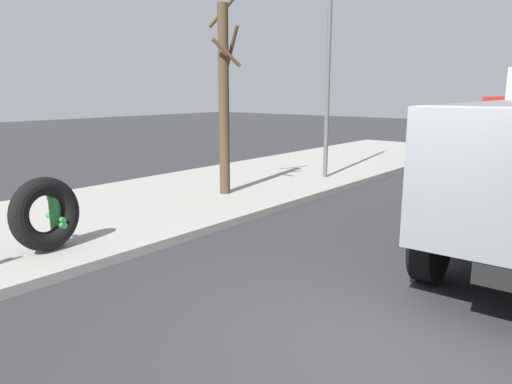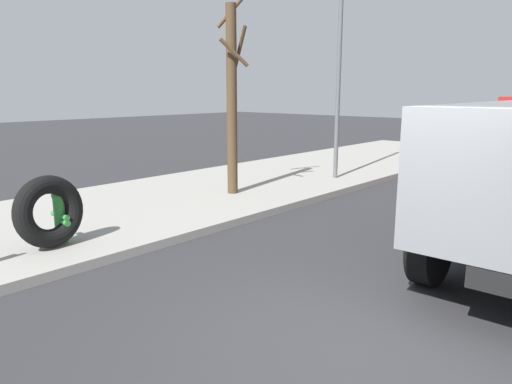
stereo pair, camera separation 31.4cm
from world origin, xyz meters
The scene contains 6 objects.
ground_plane centered at (0.00, 0.00, 0.00)m, with size 80.00×80.00×0.00m, color #2D2D30.
sidewalk_curb centered at (0.00, 6.50, 0.07)m, with size 36.00×5.00×0.15m, color #99968E.
fire_hydrant centered at (-0.68, 5.09, 0.63)m, with size 0.22×0.49×0.89m.
loose_tire centered at (-0.90, 4.98, 0.73)m, with size 1.14×1.14×0.29m, color black.
bare_tree centered at (3.95, 5.73, 2.42)m, with size 0.96×0.97×4.58m.
street_light_pole centered at (7.36, 5.01, 3.53)m, with size 0.12×0.12×6.76m, color #595B5E.
Camera 2 is at (-4.14, -2.21, 2.56)m, focal length 33.60 mm.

